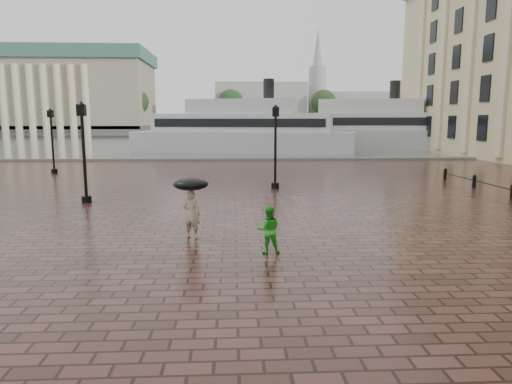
{
  "coord_description": "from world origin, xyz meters",
  "views": [
    {
      "loc": [
        0.71,
        -10.83,
        3.71
      ],
      "look_at": [
        1.44,
        3.82,
        1.4
      ],
      "focal_mm": 32.0,
      "sensor_mm": 36.0,
      "label": 1
    }
  ],
  "objects_px": {
    "adult_pedestrian": "(192,214)",
    "ferry_near": "(243,131)",
    "ferry_far": "(368,129)",
    "child_pedestrian": "(269,230)",
    "street_lamps": "(132,145)"
  },
  "relations": [
    {
      "from": "street_lamps",
      "to": "ferry_near",
      "type": "distance_m",
      "value": 27.39
    },
    {
      "from": "street_lamps",
      "to": "ferry_far",
      "type": "bearing_deg",
      "value": 54.3
    },
    {
      "from": "adult_pedestrian",
      "to": "child_pedestrian",
      "type": "relative_size",
      "value": 1.14
    },
    {
      "from": "adult_pedestrian",
      "to": "ferry_far",
      "type": "relative_size",
      "value": 0.06
    },
    {
      "from": "adult_pedestrian",
      "to": "ferry_near",
      "type": "relative_size",
      "value": 0.06
    },
    {
      "from": "adult_pedestrian",
      "to": "child_pedestrian",
      "type": "height_order",
      "value": "adult_pedestrian"
    },
    {
      "from": "adult_pedestrian",
      "to": "ferry_near",
      "type": "xyz_separation_m",
      "value": [
        2.43,
        38.49,
        1.72
      ]
    },
    {
      "from": "child_pedestrian",
      "to": "ferry_far",
      "type": "height_order",
      "value": "ferry_far"
    },
    {
      "from": "child_pedestrian",
      "to": "ferry_near",
      "type": "relative_size",
      "value": 0.05
    },
    {
      "from": "child_pedestrian",
      "to": "street_lamps",
      "type": "bearing_deg",
      "value": -63.9
    },
    {
      "from": "adult_pedestrian",
      "to": "ferry_far",
      "type": "bearing_deg",
      "value": -94.41
    },
    {
      "from": "adult_pedestrian",
      "to": "ferry_near",
      "type": "height_order",
      "value": "ferry_near"
    },
    {
      "from": "ferry_far",
      "to": "street_lamps",
      "type": "bearing_deg",
      "value": -114.12
    },
    {
      "from": "child_pedestrian",
      "to": "ferry_far",
      "type": "bearing_deg",
      "value": -109.45
    },
    {
      "from": "street_lamps",
      "to": "ferry_near",
      "type": "height_order",
      "value": "ferry_near"
    }
  ]
}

